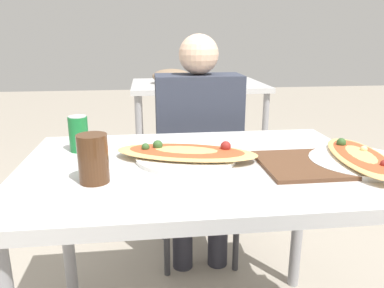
# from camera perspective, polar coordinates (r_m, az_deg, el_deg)

# --- Properties ---
(dining_table) EXTENTS (1.12, 0.76, 0.74)m
(dining_table) POSITION_cam_1_polar(r_m,az_deg,el_deg) (1.23, 0.80, -6.56)
(dining_table) COLOR silver
(dining_table) RESTS_ON ground_plane
(chair_far_seated) EXTENTS (0.40, 0.40, 0.86)m
(chair_far_seated) POSITION_cam_1_polar(r_m,az_deg,el_deg) (1.95, 0.55, -2.93)
(chair_far_seated) COLOR #4C4C4C
(chair_far_seated) RESTS_ON ground_plane
(person_seated) EXTENTS (0.40, 0.23, 1.14)m
(person_seated) POSITION_cam_1_polar(r_m,az_deg,el_deg) (1.80, 1.02, 1.23)
(person_seated) COLOR #2D2D38
(person_seated) RESTS_ON ground_plane
(pizza_main) EXTENTS (0.50, 0.33, 0.06)m
(pizza_main) POSITION_cam_1_polar(r_m,az_deg,el_deg) (1.22, -0.89, -1.53)
(pizza_main) COLOR white
(pizza_main) RESTS_ON dining_table
(soda_can) EXTENTS (0.07, 0.07, 0.12)m
(soda_can) POSITION_cam_1_polar(r_m,az_deg,el_deg) (1.36, -16.89, 1.52)
(soda_can) COLOR #197233
(soda_can) RESTS_ON dining_table
(drink_glass) EXTENTS (0.08, 0.08, 0.14)m
(drink_glass) POSITION_cam_1_polar(r_m,az_deg,el_deg) (1.06, -14.82, -2.17)
(drink_glass) COLOR #4C2D19
(drink_glass) RESTS_ON dining_table
(serving_tray) EXTENTS (0.43, 0.27, 0.01)m
(serving_tray) POSITION_cam_1_polar(r_m,az_deg,el_deg) (1.25, 20.17, -2.77)
(serving_tray) COLOR brown
(serving_tray) RESTS_ON dining_table
(pizza_second) EXTENTS (0.31, 0.44, 0.06)m
(pizza_second) POSITION_cam_1_polar(r_m,az_deg,el_deg) (1.30, 24.23, -2.02)
(pizza_second) COLOR white
(pizza_second) RESTS_ON dining_table
(background_table) EXTENTS (1.10, 0.80, 0.86)m
(background_table) POSITION_cam_1_polar(r_m,az_deg,el_deg) (3.22, 0.12, 8.29)
(background_table) COLOR silver
(background_table) RESTS_ON ground_plane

